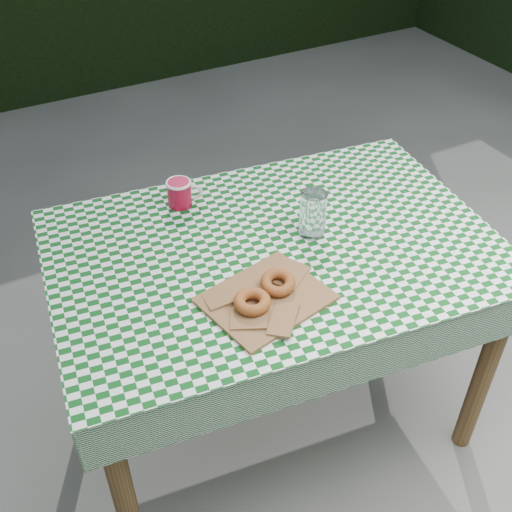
# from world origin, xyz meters

# --- Properties ---
(ground) EXTENTS (60.00, 60.00, 0.00)m
(ground) POSITION_xyz_m (0.00, 0.00, 0.00)
(ground) COLOR #4E4F4A
(ground) RESTS_ON ground
(table) EXTENTS (1.34, 0.97, 0.75)m
(table) POSITION_xyz_m (-0.15, -0.03, 0.38)
(table) COLOR brown
(table) RESTS_ON ground
(tablecloth) EXTENTS (1.36, 1.00, 0.01)m
(tablecloth) POSITION_xyz_m (-0.15, -0.03, 0.75)
(tablecloth) COLOR #0B4815
(tablecloth) RESTS_ON table
(paper_bag) EXTENTS (0.34, 0.30, 0.02)m
(paper_bag) POSITION_xyz_m (-0.28, -0.22, 0.76)
(paper_bag) COLOR brown
(paper_bag) RESTS_ON tablecloth
(bagel_front) EXTENTS (0.11, 0.11, 0.03)m
(bagel_front) POSITION_xyz_m (-0.33, -0.23, 0.79)
(bagel_front) COLOR #9D5320
(bagel_front) RESTS_ON paper_bag
(bagel_back) EXTENTS (0.12, 0.12, 0.03)m
(bagel_back) POSITION_xyz_m (-0.24, -0.20, 0.79)
(bagel_back) COLOR #A15521
(bagel_back) RESTS_ON paper_bag
(coffee_mug) EXTENTS (0.19, 0.19, 0.08)m
(coffee_mug) POSITION_xyz_m (-0.31, 0.29, 0.80)
(coffee_mug) COLOR #A70A29
(coffee_mug) RESTS_ON tablecloth
(drinking_glass) EXTENTS (0.10, 0.10, 0.14)m
(drinking_glass) POSITION_xyz_m (-0.03, -0.03, 0.82)
(drinking_glass) COLOR white
(drinking_glass) RESTS_ON tablecloth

